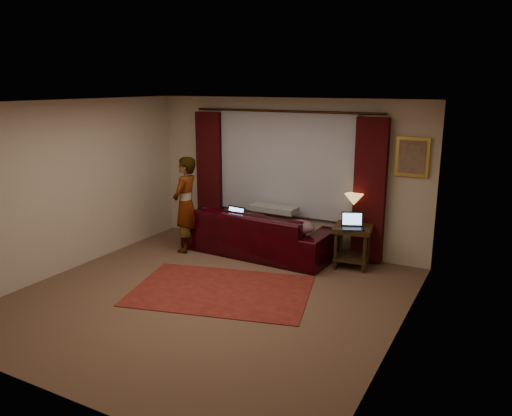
% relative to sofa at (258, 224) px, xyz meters
% --- Properties ---
extents(floor, '(5.00, 5.00, 0.01)m').
position_rel_sofa_xyz_m(floor, '(0.25, -1.94, -0.52)').
color(floor, brown).
rests_on(floor, ground).
extents(ceiling, '(5.00, 5.00, 0.02)m').
position_rel_sofa_xyz_m(ceiling, '(0.25, -1.94, 2.08)').
color(ceiling, silver).
rests_on(ceiling, ground).
extents(wall_back, '(5.00, 0.02, 2.60)m').
position_rel_sofa_xyz_m(wall_back, '(0.25, 0.56, 0.78)').
color(wall_back, '#BEAC93').
rests_on(wall_back, ground).
extents(wall_front, '(5.00, 0.02, 2.60)m').
position_rel_sofa_xyz_m(wall_front, '(0.25, -4.44, 0.78)').
color(wall_front, '#BEAC93').
rests_on(wall_front, ground).
extents(wall_left, '(0.02, 5.00, 2.60)m').
position_rel_sofa_xyz_m(wall_left, '(-2.25, -1.94, 0.78)').
color(wall_left, '#BEAC93').
rests_on(wall_left, ground).
extents(wall_right, '(0.02, 5.00, 2.60)m').
position_rel_sofa_xyz_m(wall_right, '(2.75, -1.94, 0.78)').
color(wall_right, '#BEAC93').
rests_on(wall_right, ground).
extents(sheer_curtain, '(2.50, 0.05, 1.80)m').
position_rel_sofa_xyz_m(sheer_curtain, '(0.25, 0.50, 0.98)').
color(sheer_curtain, '#A0A0A8').
rests_on(sheer_curtain, wall_back).
extents(drape_left, '(0.50, 0.14, 2.30)m').
position_rel_sofa_xyz_m(drape_left, '(-1.25, 0.45, 0.66)').
color(drape_left, '#320708').
rests_on(drape_left, floor).
extents(drape_right, '(0.50, 0.14, 2.30)m').
position_rel_sofa_xyz_m(drape_right, '(1.75, 0.45, 0.66)').
color(drape_right, '#320708').
rests_on(drape_right, floor).
extents(curtain_rod, '(0.04, 0.04, 3.40)m').
position_rel_sofa_xyz_m(curtain_rod, '(0.25, 0.45, 1.86)').
color(curtain_rod, black).
rests_on(curtain_rod, wall_back).
extents(picture_frame, '(0.50, 0.04, 0.60)m').
position_rel_sofa_xyz_m(picture_frame, '(2.35, 0.53, 1.23)').
color(picture_frame, gold).
rests_on(picture_frame, wall_back).
extents(sofa, '(2.62, 1.23, 1.04)m').
position_rel_sofa_xyz_m(sofa, '(0.00, 0.00, 0.00)').
color(sofa, black).
rests_on(sofa, floor).
extents(throw_blanket, '(0.83, 0.36, 0.10)m').
position_rel_sofa_xyz_m(throw_blanket, '(0.19, 0.21, 0.52)').
color(throw_blanket, gray).
rests_on(throw_blanket, sofa).
extents(clothing_pile, '(0.58, 0.50, 0.21)m').
position_rel_sofa_xyz_m(clothing_pile, '(0.85, -0.21, 0.11)').
color(clothing_pile, '#704753').
rests_on(clothing_pile, sofa).
extents(laptop_sofa, '(0.41, 0.43, 0.26)m').
position_rel_sofa_xyz_m(laptop_sofa, '(-0.42, -0.17, 0.13)').
color(laptop_sofa, black).
rests_on(laptop_sofa, sofa).
extents(area_rug, '(2.77, 2.19, 0.01)m').
position_rel_sofa_xyz_m(area_rug, '(0.30, -1.67, -0.51)').
color(area_rug, maroon).
rests_on(area_rug, floor).
extents(end_table, '(0.65, 0.65, 0.67)m').
position_rel_sofa_xyz_m(end_table, '(1.61, 0.13, -0.19)').
color(end_table, black).
rests_on(end_table, floor).
extents(tiffany_lamp, '(0.39, 0.39, 0.47)m').
position_rel_sofa_xyz_m(tiffany_lamp, '(1.55, 0.29, 0.38)').
color(tiffany_lamp, olive).
rests_on(tiffany_lamp, end_table).
extents(laptop_table, '(0.45, 0.46, 0.24)m').
position_rel_sofa_xyz_m(laptop_table, '(1.66, -0.04, 0.27)').
color(laptop_table, black).
rests_on(laptop_table, end_table).
extents(person, '(0.55, 0.55, 1.64)m').
position_rel_sofa_xyz_m(person, '(-1.15, -0.46, 0.30)').
color(person, gray).
rests_on(person, floor).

